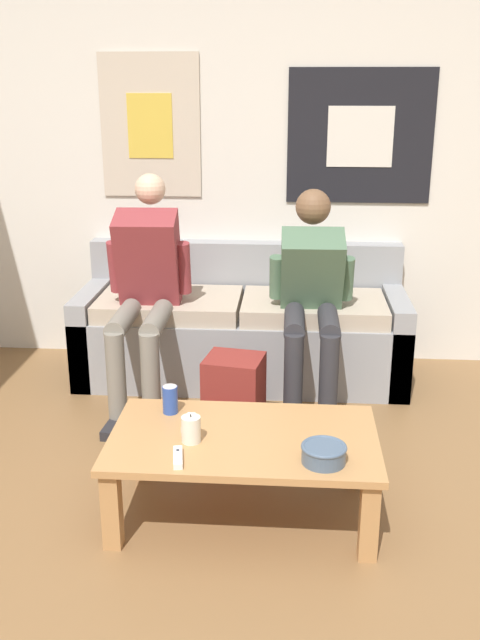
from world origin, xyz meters
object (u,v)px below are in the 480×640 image
object	(u,v)px
couch	(242,331)
backpack	(234,398)
pillar_candle	(191,429)
person_seated_teen	(312,291)
ceramic_bowl	(324,453)
person_seated_adult	(145,283)
coffee_table	(244,448)
game_controller_near_right	(188,422)
game_controller_near_left	(178,457)
drink_can_blue	(170,399)

from	to	relation	value
couch	backpack	world-z (taller)	couch
backpack	pillar_candle	xyz separation A→B (m)	(-0.11, -0.77, 0.21)
person_seated_teen	ceramic_bowl	size ratio (longest dim) A/B	6.66
person_seated_adult	backpack	xyz separation A→B (m)	(0.53, -0.43, -0.47)
person_seated_adult	person_seated_teen	distance (m)	0.91
person_seated_teen	backpack	xyz separation A→B (m)	(-0.39, -0.44, -0.44)
couch	coffee_table	xyz separation A→B (m)	(0.11, -1.49, 0.02)
game_controller_near_right	game_controller_near_left	bearing A→B (deg)	-89.67
ceramic_bowl	couch	bearing A→B (deg)	104.26
pillar_candle	drink_can_blue	distance (m)	0.28
couch	person_seated_teen	xyz separation A→B (m)	(0.40, -0.34, 0.36)
game_controller_near_left	game_controller_near_right	xyz separation A→B (m)	(-0.00, 0.29, 0.00)
couch	person_seated_adult	bearing A→B (deg)	-145.14
couch	person_seated_adult	world-z (taller)	person_seated_adult
couch	pillar_candle	world-z (taller)	couch
coffee_table	game_controller_near_right	distance (m)	0.26
couch	pillar_candle	distance (m)	1.56
person_seated_adult	backpack	world-z (taller)	person_seated_adult
coffee_table	drink_can_blue	xyz separation A→B (m)	(-0.33, 0.19, 0.12)
person_seated_teen	ceramic_bowl	distance (m)	1.36
coffee_table	pillar_candle	xyz separation A→B (m)	(-0.21, -0.06, 0.11)
person_seated_adult	person_seated_teen	bearing A→B (deg)	0.74
backpack	drink_can_blue	xyz separation A→B (m)	(-0.24, -0.52, 0.22)
coffee_table	person_seated_teen	bearing A→B (deg)	75.83
backpack	game_controller_near_right	world-z (taller)	backpack
coffee_table	person_seated_adult	size ratio (longest dim) A/B	0.88
person_seated_teen	pillar_candle	bearing A→B (deg)	-112.21
backpack	coffee_table	bearing A→B (deg)	-82.28
person_seated_adult	drink_can_blue	bearing A→B (deg)	-72.97
couch	coffee_table	bearing A→B (deg)	-85.69
drink_can_blue	game_controller_near_right	xyz separation A→B (m)	(0.09, -0.11, -0.05)
person_seated_teen	backpack	bearing A→B (deg)	-131.03
backpack	ceramic_bowl	distance (m)	1.01
backpack	pillar_candle	distance (m)	0.81
game_controller_near_left	game_controller_near_right	bearing A→B (deg)	90.33
person_seated_adult	game_controller_near_right	bearing A→B (deg)	-70.04
game_controller_near_right	person_seated_teen	bearing A→B (deg)	63.83
person_seated_teen	drink_can_blue	size ratio (longest dim) A/B	9.35
pillar_candle	person_seated_adult	bearing A→B (deg)	109.12
person_seated_adult	pillar_candle	distance (m)	1.30
coffee_table	drink_can_blue	bearing A→B (deg)	150.26
pillar_candle	game_controller_near_right	distance (m)	0.15
person_seated_adult	ceramic_bowl	size ratio (longest dim) A/B	7.11
person_seated_teen	game_controller_near_right	bearing A→B (deg)	-116.17
person_seated_teen	drink_can_blue	bearing A→B (deg)	-122.91
ceramic_bowl	person_seated_teen	bearing A→B (deg)	91.06
pillar_candle	ceramic_bowl	bearing A→B (deg)	-13.60
person_seated_teen	game_controller_near_left	xyz separation A→B (m)	(-0.52, -1.36, -0.27)
backpack	game_controller_near_right	xyz separation A→B (m)	(-0.14, -0.63, 0.17)
coffee_table	drink_can_blue	world-z (taller)	drink_can_blue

